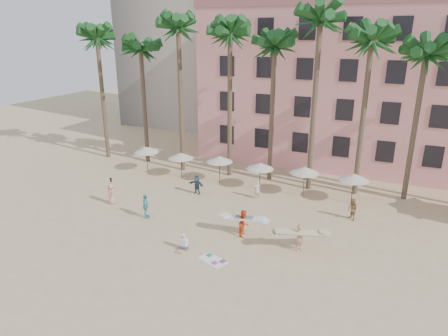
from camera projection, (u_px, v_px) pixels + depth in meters
ground at (210, 260)px, 24.93m from camera, size 120.00×120.00×0.00m
pink_hotel at (375, 87)px, 42.20m from camera, size 35.00×14.00×16.00m
palm_row at (290, 39)px, 33.52m from camera, size 44.40×5.40×16.30m
umbrella_row at (239, 162)px, 36.14m from camera, size 22.50×2.70×2.73m
beach_towel at (214, 260)px, 24.92m from camera, size 2.04×1.58×0.14m
carrier_yellow at (300, 236)px, 25.76m from camera, size 3.29×2.11×1.85m
carrier_white at (244, 222)px, 27.71m from camera, size 2.91×1.07×1.90m
beachgoers at (203, 196)px, 32.40m from camera, size 19.64×7.91×1.92m
paddle at (111, 187)px, 32.87m from camera, size 0.18×0.04×2.23m
seated_man at (183, 245)px, 26.04m from camera, size 0.47×0.82×1.07m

